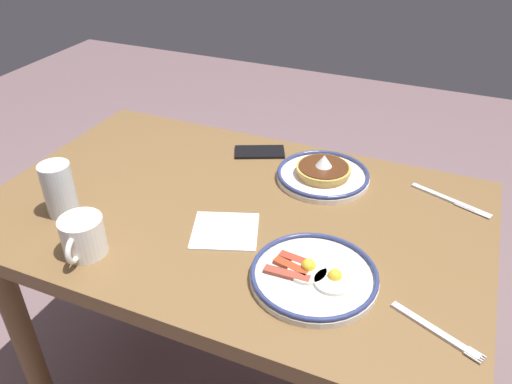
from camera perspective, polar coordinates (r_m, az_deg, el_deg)
dining_table at (r=1.31m, az=-2.46°, el=-5.56°), size 1.21×0.77×0.74m
plate_near_main at (r=1.37m, az=7.53°, el=2.06°), size 0.25×0.25×0.07m
plate_center_pancakes at (r=1.05m, az=6.52°, el=-9.27°), size 0.26×0.26×0.04m
coffee_mug at (r=1.15m, az=-18.88°, el=-4.71°), size 0.09×0.12×0.09m
drinking_glass at (r=1.29m, az=-21.18°, el=0.03°), size 0.07×0.07×0.13m
cell_phone at (r=1.49m, az=0.41°, el=4.51°), size 0.16×0.12×0.01m
paper_napkin at (r=1.18m, az=-3.49°, el=-4.36°), size 0.19×0.18×0.00m
fork_near at (r=1.01m, az=19.55°, el=-14.48°), size 0.17×0.09×0.01m
butter_knife at (r=1.36m, az=20.94°, el=-0.84°), size 0.20×0.09×0.01m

